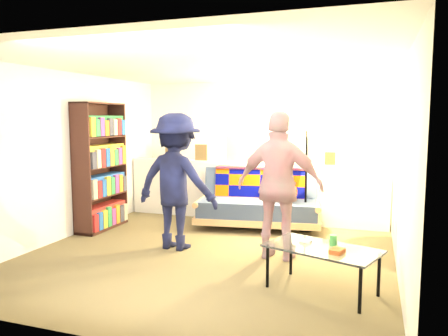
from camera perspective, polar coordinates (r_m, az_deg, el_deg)
name	(u,v)px	position (r m, az deg, el deg)	size (l,w,h in m)	color
ground	(214,250)	(5.88, -1.30, -10.65)	(5.00, 5.00, 0.00)	brown
room_shell	(226,123)	(6.06, 0.22, 5.92)	(4.60, 5.05, 2.45)	silver
half_wall_ledge	(251,191)	(7.43, 3.54, -3.05)	(4.45, 0.15, 1.00)	silver
ledge_decor	(238,151)	(7.40, 1.84, 2.19)	(2.97, 0.02, 0.45)	brown
futon_sofa	(260,203)	(7.01, 4.68, -4.58)	(2.05, 1.18, 0.83)	tan
bookshelf	(100,171)	(7.09, -15.84, -0.33)	(0.33, 0.99, 1.97)	black
coffee_table	(323,250)	(4.53, 12.80, -10.46)	(1.22, 0.93, 0.57)	black
floor_lamp	(308,157)	(6.78, 10.88, 1.43)	(0.34, 0.30, 1.62)	black
person_left	(176,181)	(5.82, -6.26, -1.76)	(1.16, 0.67, 1.80)	black
person_right	(280,186)	(5.38, 7.27, -2.32)	(1.07, 0.45, 1.83)	pink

